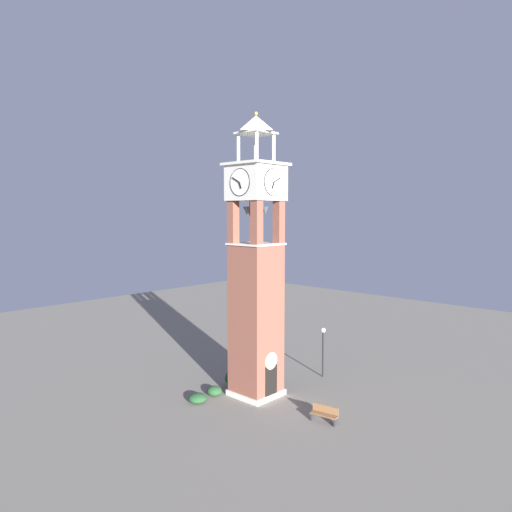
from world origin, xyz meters
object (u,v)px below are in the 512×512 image
clock_tower (256,281)px  trash_bin (248,364)px  park_bench (324,414)px  lamp_post (323,343)px

clock_tower → trash_bin: clock_tower is taller
clock_tower → park_bench: bearing=-93.7°
trash_bin → clock_tower: bearing=-130.2°
park_bench → lamp_post: size_ratio=0.46×
clock_tower → lamp_post: bearing=-11.2°
park_bench → clock_tower: bearing=86.3°
clock_tower → park_bench: size_ratio=11.03×
clock_tower → lamp_post: 7.82m
park_bench → trash_bin: 10.37m
lamp_post → park_bench: bearing=-144.0°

